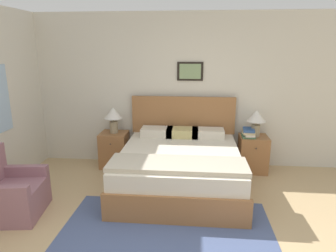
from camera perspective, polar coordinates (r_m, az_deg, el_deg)
wall_back at (r=5.19m, az=2.35°, el=6.70°), size 7.38×0.09×2.60m
area_rug_main at (r=3.60m, az=-0.26°, el=-19.40°), size 2.41×1.47×0.01m
bed at (r=4.44m, az=2.29°, el=-7.75°), size 1.76×1.95×1.22m
armchair at (r=4.25m, az=-27.89°, el=-11.34°), size 0.75×0.78×0.84m
nightstand_near_window at (r=5.32m, az=-10.17°, el=-4.41°), size 0.46×0.45×0.60m
nightstand_by_door at (r=5.23m, az=15.85°, el=-5.09°), size 0.46×0.45×0.60m
table_lamp_near_window at (r=5.15m, az=-10.38°, el=1.98°), size 0.31×0.31×0.44m
table_lamp_by_door at (r=5.06m, az=16.48°, el=1.38°), size 0.31×0.31×0.44m
book_thick_bottom at (r=5.07m, az=15.04°, el=-1.87°), size 0.21×0.25×0.03m
book_hardcover_middle at (r=5.06m, az=15.07°, el=-1.54°), size 0.18×0.28×0.03m
book_novel_upper at (r=5.05m, az=15.09°, el=-1.14°), size 0.19×0.25×0.04m
book_slim_near_top at (r=5.04m, az=15.12°, el=-0.69°), size 0.20×0.29×0.04m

